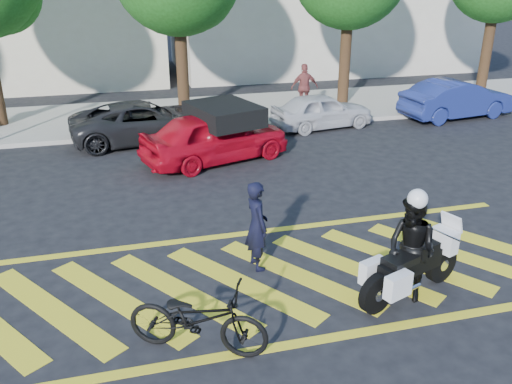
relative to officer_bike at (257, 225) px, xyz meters
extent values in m
plane|color=black|center=(0.17, -0.51, -0.88)|extent=(90.00, 90.00, 0.00)
cube|color=#9E998E|center=(0.17, 11.49, -0.81)|extent=(60.00, 5.00, 0.15)
cube|color=yellow|center=(-3.73, -0.51, -0.88)|extent=(2.43, 3.21, 0.01)
cube|color=yellow|center=(-2.63, -0.51, -0.88)|extent=(2.43, 3.21, 0.01)
cube|color=yellow|center=(-1.53, -0.51, -0.88)|extent=(2.43, 3.21, 0.01)
cube|color=yellow|center=(-0.43, -0.51, -0.88)|extent=(2.43, 3.21, 0.01)
cube|color=yellow|center=(0.67, -0.51, -0.88)|extent=(2.43, 3.21, 0.01)
cube|color=yellow|center=(1.77, -0.51, -0.88)|extent=(2.43, 3.21, 0.01)
cube|color=yellow|center=(2.87, -0.51, -0.88)|extent=(2.43, 3.21, 0.01)
cube|color=yellow|center=(3.97, -0.51, -0.88)|extent=(2.43, 3.21, 0.01)
cube|color=yellow|center=(5.07, -0.51, -0.88)|extent=(2.43, 3.21, 0.01)
cube|color=yellow|center=(0.17, -2.41, -0.88)|extent=(12.00, 0.20, 0.01)
cube|color=yellow|center=(0.17, 1.39, -0.88)|extent=(12.00, 0.20, 0.01)
cylinder|color=black|center=(0.17, 11.49, 1.12)|extent=(0.44, 0.44, 4.00)
cylinder|color=black|center=(6.67, 11.49, 1.12)|extent=(0.44, 0.44, 4.00)
cylinder|color=black|center=(13.17, 11.49, 1.12)|extent=(0.44, 0.44, 4.00)
imported|color=black|center=(0.00, 0.00, 0.00)|extent=(0.51, 0.70, 1.77)
imported|color=black|center=(-1.48, -2.15, -0.32)|extent=(2.26, 1.64, 1.13)
cylinder|color=black|center=(1.55, -1.94, -0.53)|extent=(0.72, 0.39, 0.71)
cylinder|color=silver|center=(1.55, -1.94, -0.53)|extent=(0.26, 0.24, 0.22)
cylinder|color=black|center=(3.13, -1.35, -0.53)|extent=(0.72, 0.39, 0.71)
cylinder|color=silver|center=(3.13, -1.35, -0.53)|extent=(0.26, 0.24, 0.22)
cube|color=black|center=(2.29, -1.67, -0.26)|extent=(1.36, 0.73, 0.32)
cube|color=black|center=(2.60, -1.55, -0.04)|extent=(0.57, 0.47, 0.24)
cube|color=black|center=(2.04, -1.76, -0.06)|extent=(0.69, 0.55, 0.13)
cube|color=silver|center=(3.13, -1.35, -0.04)|extent=(0.38, 0.51, 0.43)
cube|color=silver|center=(1.62, -1.62, -0.29)|extent=(0.52, 0.35, 0.41)
cube|color=silver|center=(1.81, -2.14, -0.29)|extent=(0.52, 0.35, 0.41)
imported|color=black|center=(2.29, -1.65, 0.06)|extent=(0.99, 1.10, 1.88)
imported|color=#B30819|center=(0.38, 6.20, -0.13)|extent=(4.74, 3.04, 1.50)
imported|color=black|center=(-1.51, 8.69, -0.23)|extent=(4.91, 2.67, 1.31)
imported|color=silver|center=(4.67, 8.69, -0.26)|extent=(3.80, 1.95, 1.24)
imported|color=navy|center=(10.07, 8.69, -0.17)|extent=(4.52, 2.10, 1.43)
imported|color=brown|center=(4.69, 10.63, 0.16)|extent=(1.07, 0.49, 1.79)
camera|label=1|loc=(-2.33, -8.81, 4.55)|focal=38.00mm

